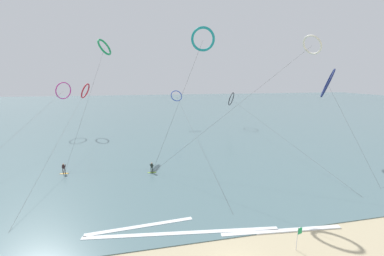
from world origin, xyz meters
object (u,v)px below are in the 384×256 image
Objects in this scene: surfer_lime at (152,168)px; kite_crimson at (85,91)px; kite_charcoal at (231,99)px; kite_ivory at (312,45)px; kite_magenta at (63,91)px; kite_navy at (328,83)px; kite_cobalt at (177,96)px; beach_flag at (299,235)px; kite_teal at (203,39)px; surfer_amber at (64,169)px; kite_emerald at (104,47)px.

surfer_lime is 0.04× the size of kite_crimson.
kite_charcoal is 1.93× the size of kite_ivory.
kite_magenta is (-47.73, -0.87, 3.09)m from kite_charcoal.
kite_navy is 0.34× the size of kite_charcoal.
kite_navy is 10.83m from kite_ivory.
kite_cobalt is 56.11m from beach_flag.
kite_teal is (-1.43, -38.10, 10.54)m from kite_cobalt.
beach_flag is at bearing 69.32° from kite_magenta.
kite_crimson is 25.31m from kite_cobalt.
beach_flag is (25.57, -22.32, 0.67)m from surfer_amber.
kite_emerald is 0.49× the size of kite_magenta.
kite_cobalt reaches higher than surfer_lime.
kite_magenta is at bearing -77.42° from surfer_lime.
kite_teal is at bearing 76.42° from kite_ivory.
kite_teal is (-24.74, -4.65, 6.15)m from kite_navy.
kite_navy is 0.36× the size of kite_crimson.
beach_flag reaches higher than surfer_amber.
kite_teal is at bearing -40.96° from kite_navy.
kite_navy is at bearing -151.31° from kite_teal.
kite_teal reaches higher than kite_navy.
kite_teal reaches higher than surfer_amber.
beach_flag is (27.97, -51.76, -10.04)m from kite_crimson.
kite_charcoal is 2.30× the size of kite_teal.
kite_charcoal is at bearing -148.38° from surfer_lime.
kite_charcoal is at bearing 127.87° from kite_magenta.
kite_crimson is at bearing 178.12° from kite_cobalt.
kite_emerald is at bearing 43.00° from kite_ivory.
beach_flag is (4.43, -17.34, -18.60)m from kite_teal.
kite_emerald reaches higher than surfer_lime.
surfer_amber is 0.03× the size of kite_charcoal.
kite_crimson is (-48.28, 29.77, -2.42)m from kite_navy.
kite_crimson is 1.00× the size of kite_magenta.
kite_cobalt is at bearing -74.09° from kite_teal.
kite_ivory is at bearing -20.10° from kite_navy.
kite_crimson is at bearing 115.17° from kite_magenta.
surfer_lime is at bearing 120.88° from beach_flag.
kite_cobalt is (-15.53, 38.22, -10.20)m from kite_ivory.
kite_teal reaches higher than kite_cobalt.
kite_charcoal is (39.59, 31.49, 7.68)m from surfer_amber.
kite_navy is 32.42m from beach_flag.
kite_magenta reaches higher than surfer_lime.
kite_navy is at bearing -71.66° from kite_ivory.
surfer_lime is 0.03× the size of kite_cobalt.
kite_charcoal is 39.59m from kite_emerald.
kite_crimson is 0.94× the size of kite_charcoal.
kite_teal reaches higher than kite_crimson.
beach_flag is (33.71, -52.94, -10.09)m from kite_magenta.
kite_ivory is (38.09, -5.10, 18.93)m from surfer_amber.
kite_ivory reaches higher than kite_navy.
surfer_amber is 31.42m from kite_crimson.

